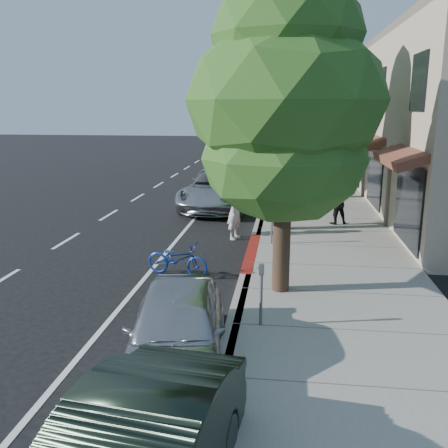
% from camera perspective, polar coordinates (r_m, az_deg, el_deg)
% --- Properties ---
extents(ground, '(120.00, 120.00, 0.00)m').
position_cam_1_polar(ground, '(13.84, 2.84, -4.96)').
color(ground, black).
rests_on(ground, ground).
extents(sidewalk, '(4.60, 56.00, 0.15)m').
position_cam_1_polar(sidewalk, '(21.57, 10.65, 1.72)').
color(sidewalk, gray).
rests_on(sidewalk, ground).
extents(curb, '(0.30, 56.00, 0.15)m').
position_cam_1_polar(curb, '(21.55, 4.53, 1.90)').
color(curb, '#9E998E').
rests_on(curb, ground).
extents(curb_red_segment, '(0.32, 4.00, 0.15)m').
position_cam_1_polar(curb_red_segment, '(14.77, 3.15, -3.47)').
color(curb_red_segment, maroon).
rests_on(curb_red_segment, ground).
extents(storefront_building, '(10.00, 36.00, 7.00)m').
position_cam_1_polar(storefront_building, '(32.28, 23.22, 10.82)').
color(storefront_building, tan).
rests_on(storefront_building, ground).
extents(street_tree_0, '(4.34, 4.34, 7.07)m').
position_cam_1_polar(street_tree_0, '(11.10, 7.03, 13.30)').
color(street_tree_0, black).
rests_on(street_tree_0, ground).
extents(street_tree_1, '(4.75, 4.75, 7.76)m').
position_cam_1_polar(street_tree_1, '(17.10, 7.24, 14.75)').
color(street_tree_1, black).
rests_on(street_tree_1, ground).
extents(street_tree_2, '(3.96, 3.96, 7.47)m').
position_cam_1_polar(street_tree_2, '(23.10, 7.31, 14.26)').
color(street_tree_2, black).
rests_on(street_tree_2, ground).
extents(street_tree_3, '(4.84, 4.84, 7.90)m').
position_cam_1_polar(street_tree_3, '(29.10, 7.36, 14.32)').
color(street_tree_3, black).
rests_on(street_tree_3, ground).
extents(street_tree_4, '(4.16, 4.16, 7.64)m').
position_cam_1_polar(street_tree_4, '(35.10, 7.39, 14.06)').
color(street_tree_4, black).
rests_on(street_tree_4, ground).
extents(street_tree_5, '(4.70, 4.70, 7.29)m').
position_cam_1_polar(street_tree_5, '(41.10, 7.39, 13.42)').
color(street_tree_5, black).
rests_on(street_tree_5, ground).
extents(cyclist, '(0.63, 0.81, 1.96)m').
position_cam_1_polar(cyclist, '(16.54, 1.29, 1.62)').
color(cyclist, silver).
rests_on(cyclist, ground).
extents(bicycle, '(1.82, 0.99, 0.90)m').
position_cam_1_polar(bicycle, '(13.10, -5.35, -4.00)').
color(bicycle, '#163199').
rests_on(bicycle, ground).
extents(silver_suv, '(3.14, 5.97, 1.60)m').
position_cam_1_polar(silver_suv, '(21.60, -0.61, 3.92)').
color(silver_suv, '#ABABB0').
rests_on(silver_suv, ground).
extents(dark_sedan, '(1.84, 4.57, 1.48)m').
position_cam_1_polar(dark_sedan, '(22.65, -0.85, 4.21)').
color(dark_sedan, '#222527').
rests_on(dark_sedan, ground).
extents(white_pickup, '(2.60, 6.34, 1.84)m').
position_cam_1_polar(white_pickup, '(28.35, 4.27, 6.40)').
color(white_pickup, '#BEBEBE').
rests_on(white_pickup, ground).
extents(dark_suv_far, '(2.12, 4.67, 1.56)m').
position_cam_1_polar(dark_suv_far, '(40.96, 4.39, 8.35)').
color(dark_suv_far, black).
rests_on(dark_suv_far, ground).
extents(near_car_a, '(2.18, 4.25, 1.39)m').
position_cam_1_polar(near_car_a, '(8.62, -5.44, -11.81)').
color(near_car_a, '#B0B0B5').
rests_on(near_car_a, ground).
extents(pedestrian, '(0.90, 0.78, 1.59)m').
position_cam_1_polar(pedestrian, '(18.49, 12.74, 2.43)').
color(pedestrian, black).
rests_on(pedestrian, sidewalk).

